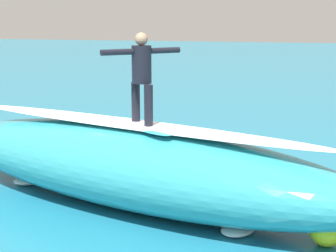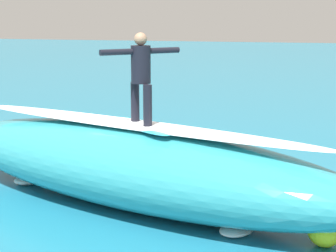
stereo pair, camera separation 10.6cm
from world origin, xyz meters
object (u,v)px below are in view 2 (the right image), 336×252
at_px(surfboard_riding, 141,126).
at_px(surfboard_paddling, 188,162).
at_px(buoy_marker, 325,229).
at_px(surfer_paddling, 189,154).
at_px(surfer_riding, 141,71).

distance_m(surfboard_riding, surfboard_paddling, 3.48).
bearing_deg(buoy_marker, surfboard_paddling, -53.13).
bearing_deg(surfboard_riding, surfer_paddling, -47.20).
relative_size(surfer_riding, surfer_paddling, 0.91).
distance_m(surfer_riding, surfer_paddling, 4.00).
bearing_deg(surfer_riding, surfboard_riding, -44.83).
height_order(surfboard_paddling, buoy_marker, buoy_marker).
relative_size(surfboard_riding, buoy_marker, 2.09).
bearing_deg(surfer_riding, surfboard_paddling, -47.63).
distance_m(surfboard_riding, buoy_marker, 3.63).
height_order(surfboard_riding, buoy_marker, surfboard_riding).
distance_m(surfer_paddling, buoy_marker, 5.29).
bearing_deg(buoy_marker, surfer_paddling, -53.85).
distance_m(surfboard_paddling, buoy_marker, 5.18).
bearing_deg(buoy_marker, surfboard_riding, -17.07).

